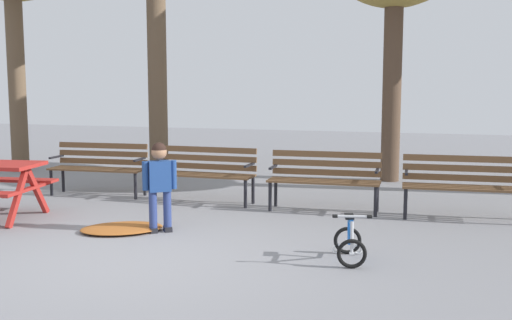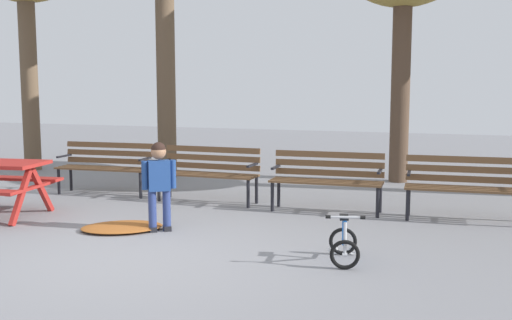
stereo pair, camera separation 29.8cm
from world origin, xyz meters
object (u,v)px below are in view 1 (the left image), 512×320
Objects in this scene: park_bench_right at (325,176)px; kids_bicycle at (350,242)px; park_bench_far_right at (463,181)px; park_bench_far_left at (100,164)px; child_standing at (160,179)px; park_bench_left at (205,170)px.

kids_bicycle is at bearing -73.23° from park_bench_right.
park_bench_far_right is (1.90, 0.04, 0.00)m from park_bench_right.
park_bench_far_left is at bearing 177.69° from park_bench_right.
park_bench_far_right is at bearing 1.11° from park_bench_right.
park_bench_far_left is 5.70m from park_bench_far_right.
park_bench_far_left is 2.65× the size of kids_bicycle.
park_bench_far_right is 2.65× the size of kids_bicycle.
child_standing is (2.10, -2.04, 0.15)m from park_bench_far_left.
kids_bicycle is (4.54, -2.60, -0.31)m from park_bench_far_left.
park_bench_far_left and park_bench_right have the same top height.
park_bench_far_left is 3.81m from park_bench_right.
park_bench_far_left is 1.00× the size of park_bench_right.
park_bench_left is at bearing 179.32° from park_bench_far_right.
park_bench_far_left is 5.24m from kids_bicycle.
park_bench_right is at bearing 48.05° from child_standing.
kids_bicycle is at bearing -12.91° from child_standing.
park_bench_right is at bearing -178.89° from park_bench_far_right.
park_bench_right is 2.54m from child_standing.
child_standing is at bearing -44.16° from park_bench_far_left.
kids_bicycle is (0.74, -2.45, -0.31)m from park_bench_right.
park_bench_right is 1.45× the size of child_standing.
park_bench_right is 1.90m from park_bench_far_right.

